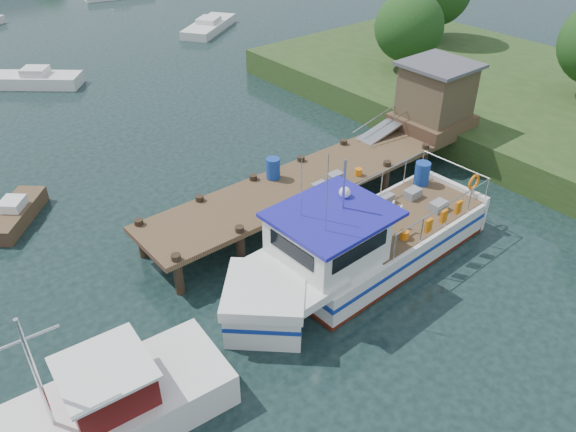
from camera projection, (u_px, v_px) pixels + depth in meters
ground_plane at (284, 218)px, 22.60m from camera, size 160.00×160.00×0.00m
near_shore at (538, 81)px, 29.90m from camera, size 16.00×30.00×7.76m
dock at (398, 124)px, 24.80m from camera, size 16.60×3.00×4.78m
lobster_boat at (355, 247)px, 19.28m from camera, size 11.74×3.73×5.57m
work_boat at (76, 423)px, 13.78m from camera, size 8.53×3.15×4.47m
moored_rowboat at (15, 213)px, 22.21m from camera, size 3.17×3.34×1.00m
moored_b at (37, 79)px, 34.67m from camera, size 5.15×4.78×1.16m
moored_c at (209, 26)px, 45.06m from camera, size 6.51×5.45×1.01m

